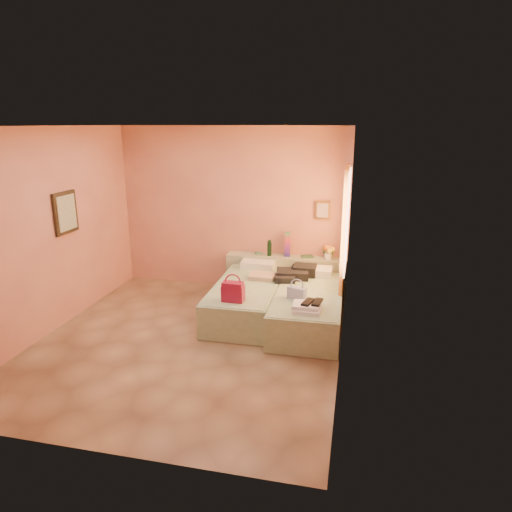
{
  "coord_description": "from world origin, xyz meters",
  "views": [
    {
      "loc": [
        2.09,
        -5.29,
        2.83
      ],
      "look_at": [
        0.73,
        0.85,
        1.0
      ],
      "focal_mm": 32.0,
      "sensor_mm": 36.0,
      "label": 1
    }
  ],
  "objects_px": {
    "water_bottle": "(269,248)",
    "blue_handbag": "(297,293)",
    "bed_right": "(308,308)",
    "flower_vase": "(328,251)",
    "bed_left": "(247,299)",
    "green_book": "(307,256)",
    "towel_stack": "(307,308)",
    "headboard_ledge": "(286,274)",
    "magenta_handbag": "(233,291)"
  },
  "relations": [
    {
      "from": "bed_left",
      "to": "bed_right",
      "type": "height_order",
      "value": "same"
    },
    {
      "from": "bed_left",
      "to": "headboard_ledge",
      "type": "bearing_deg",
      "value": 67.11
    },
    {
      "from": "water_bottle",
      "to": "green_book",
      "type": "height_order",
      "value": "water_bottle"
    },
    {
      "from": "water_bottle",
      "to": "towel_stack",
      "type": "xyz_separation_m",
      "value": [
        0.87,
        -1.93,
        -0.23
      ]
    },
    {
      "from": "flower_vase",
      "to": "towel_stack",
      "type": "xyz_separation_m",
      "value": [
        -0.12,
        -1.93,
        -0.24
      ]
    },
    {
      "from": "bed_right",
      "to": "flower_vase",
      "type": "distance_m",
      "value": 1.35
    },
    {
      "from": "headboard_ledge",
      "to": "towel_stack",
      "type": "height_order",
      "value": "headboard_ledge"
    },
    {
      "from": "towel_stack",
      "to": "bed_right",
      "type": "bearing_deg",
      "value": 94.51
    },
    {
      "from": "bed_right",
      "to": "magenta_handbag",
      "type": "distance_m",
      "value": 1.19
    },
    {
      "from": "magenta_handbag",
      "to": "blue_handbag",
      "type": "bearing_deg",
      "value": 19.87
    },
    {
      "from": "magenta_handbag",
      "to": "bed_right",
      "type": "bearing_deg",
      "value": 31.47
    },
    {
      "from": "water_bottle",
      "to": "green_book",
      "type": "xyz_separation_m",
      "value": [
        0.64,
        0.04,
        -0.12
      ]
    },
    {
      "from": "green_book",
      "to": "flower_vase",
      "type": "xyz_separation_m",
      "value": [
        0.35,
        -0.03,
        0.13
      ]
    },
    {
      "from": "headboard_ledge",
      "to": "towel_stack",
      "type": "relative_size",
      "value": 5.86
    },
    {
      "from": "magenta_handbag",
      "to": "towel_stack",
      "type": "xyz_separation_m",
      "value": [
        1.03,
        -0.15,
        -0.09
      ]
    },
    {
      "from": "flower_vase",
      "to": "magenta_handbag",
      "type": "bearing_deg",
      "value": -122.74
    },
    {
      "from": "headboard_ledge",
      "to": "magenta_handbag",
      "type": "height_order",
      "value": "magenta_handbag"
    },
    {
      "from": "bed_left",
      "to": "flower_vase",
      "type": "height_order",
      "value": "flower_vase"
    },
    {
      "from": "flower_vase",
      "to": "water_bottle",
      "type": "bearing_deg",
      "value": -179.65
    },
    {
      "from": "green_book",
      "to": "flower_vase",
      "type": "bearing_deg",
      "value": -29.24
    },
    {
      "from": "water_bottle",
      "to": "magenta_handbag",
      "type": "bearing_deg",
      "value": -94.99
    },
    {
      "from": "blue_handbag",
      "to": "flower_vase",
      "type": "bearing_deg",
      "value": 96.71
    },
    {
      "from": "headboard_ledge",
      "to": "blue_handbag",
      "type": "height_order",
      "value": "blue_handbag"
    },
    {
      "from": "water_bottle",
      "to": "flower_vase",
      "type": "xyz_separation_m",
      "value": [
        0.99,
        0.01,
        0.01
      ]
    },
    {
      "from": "bed_right",
      "to": "magenta_handbag",
      "type": "bearing_deg",
      "value": -150.89
    },
    {
      "from": "water_bottle",
      "to": "magenta_handbag",
      "type": "height_order",
      "value": "water_bottle"
    },
    {
      "from": "flower_vase",
      "to": "magenta_handbag",
      "type": "xyz_separation_m",
      "value": [
        -1.15,
        -1.79,
        -0.15
      ]
    },
    {
      "from": "water_bottle",
      "to": "towel_stack",
      "type": "height_order",
      "value": "water_bottle"
    },
    {
      "from": "flower_vase",
      "to": "blue_handbag",
      "type": "bearing_deg",
      "value": -101.88
    },
    {
      "from": "flower_vase",
      "to": "towel_stack",
      "type": "height_order",
      "value": "flower_vase"
    },
    {
      "from": "blue_handbag",
      "to": "magenta_handbag",
      "type": "bearing_deg",
      "value": -142.95
    },
    {
      "from": "water_bottle",
      "to": "towel_stack",
      "type": "relative_size",
      "value": 0.76
    },
    {
      "from": "water_bottle",
      "to": "blue_handbag",
      "type": "xyz_separation_m",
      "value": [
        0.68,
        -1.5,
        -0.2
      ]
    },
    {
      "from": "headboard_ledge",
      "to": "bed_left",
      "type": "height_order",
      "value": "headboard_ledge"
    },
    {
      "from": "bed_right",
      "to": "water_bottle",
      "type": "bearing_deg",
      "value": 122.77
    },
    {
      "from": "water_bottle",
      "to": "blue_handbag",
      "type": "height_order",
      "value": "water_bottle"
    },
    {
      "from": "magenta_handbag",
      "to": "blue_handbag",
      "type": "height_order",
      "value": "magenta_handbag"
    },
    {
      "from": "flower_vase",
      "to": "towel_stack",
      "type": "relative_size",
      "value": 0.82
    },
    {
      "from": "water_bottle",
      "to": "flower_vase",
      "type": "height_order",
      "value": "flower_vase"
    },
    {
      "from": "water_bottle",
      "to": "flower_vase",
      "type": "bearing_deg",
      "value": 0.35
    },
    {
      "from": "headboard_ledge",
      "to": "magenta_handbag",
      "type": "distance_m",
      "value": 1.88
    },
    {
      "from": "bed_left",
      "to": "green_book",
      "type": "relative_size",
      "value": 10.84
    },
    {
      "from": "green_book",
      "to": "towel_stack",
      "type": "xyz_separation_m",
      "value": [
        0.23,
        -1.96,
        -0.12
      ]
    },
    {
      "from": "water_bottle",
      "to": "flower_vase",
      "type": "distance_m",
      "value": 0.99
    },
    {
      "from": "magenta_handbag",
      "to": "towel_stack",
      "type": "distance_m",
      "value": 1.04
    },
    {
      "from": "water_bottle",
      "to": "blue_handbag",
      "type": "bearing_deg",
      "value": -65.79
    },
    {
      "from": "bed_right",
      "to": "towel_stack",
      "type": "height_order",
      "value": "towel_stack"
    },
    {
      "from": "green_book",
      "to": "magenta_handbag",
      "type": "xyz_separation_m",
      "value": [
        -0.8,
        -1.82,
        -0.03
      ]
    },
    {
      "from": "green_book",
      "to": "magenta_handbag",
      "type": "distance_m",
      "value": 1.99
    },
    {
      "from": "bed_left",
      "to": "green_book",
      "type": "height_order",
      "value": "green_book"
    }
  ]
}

